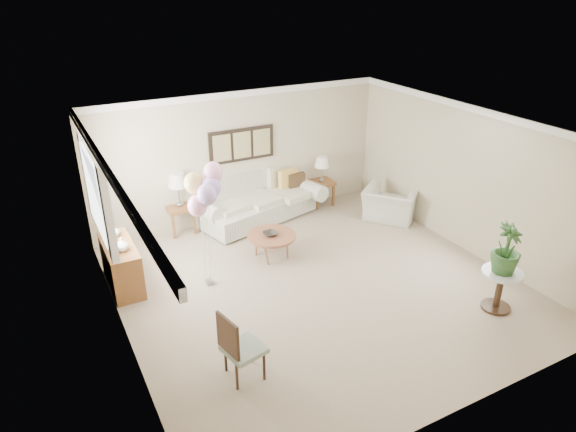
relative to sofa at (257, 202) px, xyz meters
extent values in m
plane|color=tan|center=(-0.20, -2.76, -0.38)|extent=(6.00, 6.00, 0.00)
cube|color=#BAB297|center=(-0.20, 0.24, 0.92)|extent=(6.00, 0.04, 2.60)
cube|color=#BAB297|center=(-0.20, -5.76, 0.92)|extent=(6.00, 0.04, 2.60)
cube|color=#BAB297|center=(-3.20, -2.76, 0.92)|extent=(0.04, 6.00, 2.60)
cube|color=#BAB297|center=(2.80, -2.76, 0.92)|extent=(0.04, 6.00, 2.60)
cube|color=white|center=(-0.20, -2.76, 2.21)|extent=(6.00, 6.00, 0.02)
cube|color=white|center=(-0.20, 0.21, 2.16)|extent=(6.00, 0.06, 0.12)
cube|color=white|center=(-3.17, -2.76, 2.16)|extent=(0.06, 6.00, 0.12)
cube|color=white|center=(2.77, -2.76, 2.16)|extent=(0.06, 6.00, 0.12)
cube|color=white|center=(-3.18, -1.26, 1.27)|extent=(0.04, 1.40, 1.20)
cube|color=white|center=(-3.14, -2.11, 1.27)|extent=(0.10, 0.22, 1.40)
cube|color=white|center=(-3.14, -0.41, 1.27)|extent=(0.10, 0.22, 1.40)
cube|color=black|center=(-0.20, 0.21, 1.17)|extent=(1.35, 0.04, 0.65)
cube|color=#8C8C59|center=(-0.62, 0.18, 1.17)|extent=(0.36, 0.02, 0.52)
cube|color=#8C8C59|center=(-0.20, 0.18, 1.17)|extent=(0.36, 0.02, 0.52)
cube|color=#8C8C59|center=(0.22, 0.18, 1.17)|extent=(0.36, 0.02, 0.52)
cube|color=beige|center=(-0.01, -0.06, -0.14)|extent=(2.54, 1.53, 0.39)
cube|color=beige|center=(-0.01, 0.29, 0.29)|extent=(2.35, 0.82, 0.59)
cylinder|color=beige|center=(-1.14, -0.06, 0.10)|extent=(0.57, 1.02, 0.34)
cylinder|color=beige|center=(1.12, -0.06, 0.10)|extent=(0.57, 1.02, 0.34)
cube|color=beige|center=(-0.68, -0.12, 0.09)|extent=(0.82, 0.91, 0.13)
cube|color=beige|center=(-0.01, -0.12, 0.09)|extent=(0.82, 0.91, 0.13)
cube|color=beige|center=(0.67, -0.12, 0.09)|extent=(0.82, 0.91, 0.13)
cube|color=#9BB2CC|center=(-0.85, 0.07, 0.33)|extent=(0.41, 0.13, 0.41)
cube|color=#EAB653|center=(0.75, 0.07, 0.33)|extent=(0.41, 0.13, 0.41)
cube|color=#3D2C19|center=(0.91, -0.01, 0.27)|extent=(0.37, 0.11, 0.37)
cube|color=beige|center=(-0.01, -0.06, -0.36)|extent=(2.15, 0.86, 0.04)
cube|color=brown|center=(-1.55, 0.12, 0.15)|extent=(0.52, 0.48, 0.08)
cube|color=brown|center=(-1.76, -0.07, -0.13)|extent=(0.05, 0.05, 0.49)
cube|color=brown|center=(-1.34, -0.07, -0.13)|extent=(0.05, 0.05, 0.49)
cube|color=brown|center=(-1.76, 0.32, -0.13)|extent=(0.05, 0.05, 0.49)
cube|color=brown|center=(-1.34, 0.32, -0.13)|extent=(0.05, 0.05, 0.49)
cube|color=brown|center=(1.52, 0.00, 0.13)|extent=(0.50, 0.46, 0.07)
cube|color=brown|center=(1.32, -0.18, -0.14)|extent=(0.05, 0.05, 0.47)
cube|color=brown|center=(1.73, -0.18, -0.14)|extent=(0.05, 0.05, 0.47)
cube|color=brown|center=(1.32, 0.18, -0.14)|extent=(0.05, 0.05, 0.47)
cube|color=brown|center=(1.73, 0.18, -0.14)|extent=(0.05, 0.05, 0.47)
cylinder|color=gray|center=(-1.55, 0.12, 0.22)|extent=(0.15, 0.15, 0.06)
cylinder|color=gray|center=(-1.55, 0.12, 0.42)|extent=(0.04, 0.04, 0.32)
cone|color=silver|center=(-1.55, 0.12, 0.71)|extent=(0.37, 0.37, 0.26)
cylinder|color=gray|center=(1.52, 0.00, 0.19)|extent=(0.13, 0.13, 0.05)
cylinder|color=gray|center=(1.52, 0.00, 0.36)|extent=(0.04, 0.04, 0.27)
cone|color=silver|center=(1.52, 0.00, 0.60)|extent=(0.31, 0.31, 0.22)
cylinder|color=#925D3D|center=(-0.44, -1.56, 0.03)|extent=(0.86, 0.86, 0.05)
cylinder|color=#925D3D|center=(-0.24, -1.36, -0.19)|extent=(0.03, 0.03, 0.39)
cylinder|color=#925D3D|center=(-0.64, -1.36, -0.19)|extent=(0.03, 0.03, 0.39)
cylinder|color=#925D3D|center=(-0.64, -1.76, -0.19)|extent=(0.03, 0.03, 0.39)
cylinder|color=#925D3D|center=(-0.24, -1.76, -0.19)|extent=(0.03, 0.03, 0.39)
imported|color=#292420|center=(-0.47, -1.57, 0.09)|extent=(0.26, 0.26, 0.06)
imported|color=beige|center=(2.39, -1.28, -0.05)|extent=(1.32, 1.35, 0.66)
cylinder|color=silver|center=(1.84, -4.54, 0.24)|extent=(0.59, 0.59, 0.04)
cylinder|color=#3D2618|center=(1.84, -4.54, -0.08)|extent=(0.10, 0.10, 0.59)
cylinder|color=#3D2618|center=(1.84, -4.54, -0.38)|extent=(0.43, 0.43, 0.01)
imported|color=#22481C|center=(1.83, -4.54, 0.64)|extent=(0.51, 0.51, 0.76)
cube|color=gray|center=(-2.06, -4.08, 0.03)|extent=(0.54, 0.54, 0.06)
cylinder|color=#3D2618|center=(-2.24, -4.26, -0.19)|extent=(0.04, 0.04, 0.37)
cylinder|color=#3D2618|center=(-1.88, -4.26, -0.19)|extent=(0.04, 0.04, 0.37)
cylinder|color=#3D2618|center=(-2.24, -3.90, -0.19)|extent=(0.04, 0.04, 0.37)
cylinder|color=#3D2618|center=(-1.88, -3.90, -0.19)|extent=(0.04, 0.04, 0.37)
cube|color=#3D2618|center=(-2.26, -4.08, 0.30)|extent=(0.13, 0.43, 0.50)
cube|color=brown|center=(-2.96, -1.26, -0.01)|extent=(0.45, 1.20, 0.74)
cube|color=#3D2618|center=(-2.95, -1.56, -0.01)|extent=(0.46, 0.02, 0.70)
cube|color=#3D2618|center=(-2.95, -0.96, -0.01)|extent=(0.46, 0.02, 0.70)
imported|color=silver|center=(-2.94, -1.49, 0.47)|extent=(0.27, 0.27, 0.21)
imported|color=#B3C3AB|center=(-2.94, -0.94, 0.45)|extent=(0.22, 0.22, 0.18)
cube|color=gray|center=(-1.73, -1.89, -0.34)|extent=(0.11, 0.11, 0.08)
ellipsoid|color=#FCA1C8|center=(-1.84, -1.94, 1.06)|extent=(0.30, 0.30, 0.34)
cylinder|color=silver|center=(-1.79, -1.91, 0.30)|extent=(0.01, 0.01, 1.18)
ellipsoid|color=#B28ED6|center=(-1.60, -1.92, 1.30)|extent=(0.30, 0.30, 0.34)
cylinder|color=silver|center=(-1.67, -1.90, 0.42)|extent=(0.01, 0.01, 1.43)
ellipsoid|color=#E4BF67|center=(-1.82, -1.76, 1.35)|extent=(0.30, 0.30, 0.34)
cylinder|color=silver|center=(-1.77, -1.82, 0.44)|extent=(0.01, 0.01, 1.48)
ellipsoid|color=#FCA1C8|center=(-1.53, -1.84, 1.49)|extent=(0.30, 0.30, 0.34)
cylinder|color=silver|center=(-1.63, -1.86, 0.51)|extent=(0.01, 0.01, 1.62)
ellipsoid|color=#B28ED6|center=(-1.71, -2.02, 1.24)|extent=(0.30, 0.30, 0.34)
cylinder|color=silver|center=(-1.72, -1.95, 0.39)|extent=(0.01, 0.01, 1.36)
camera|label=1|loc=(-3.92, -8.72, 4.17)|focal=32.00mm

